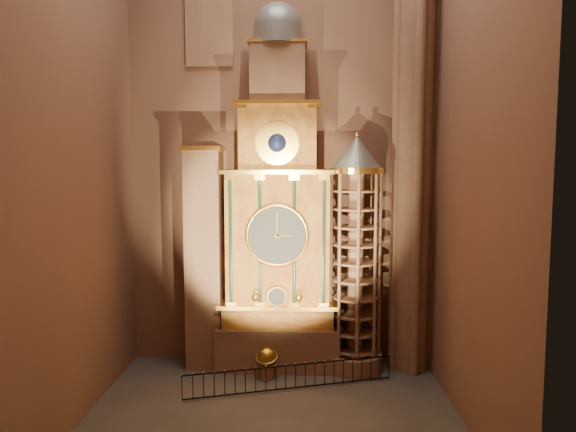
{
  "coord_description": "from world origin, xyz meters",
  "views": [
    {
      "loc": [
        1.13,
        -18.2,
        9.23
      ],
      "look_at": [
        0.51,
        3.0,
        7.24
      ],
      "focal_mm": 32.0,
      "sensor_mm": 36.0,
      "label": 1
    }
  ],
  "objects_px": {
    "portrait_tower": "(204,257)",
    "celestial_globe": "(267,360)",
    "iron_railing": "(291,377)",
    "stair_turret": "(355,256)",
    "astronomical_clock": "(278,224)"
  },
  "relations": [
    {
      "from": "celestial_globe",
      "to": "astronomical_clock",
      "type": "bearing_deg",
      "value": 73.09
    },
    {
      "from": "portrait_tower",
      "to": "iron_railing",
      "type": "xyz_separation_m",
      "value": [
        4.04,
        -2.59,
        -4.59
      ]
    },
    {
      "from": "stair_turret",
      "to": "portrait_tower",
      "type": "bearing_deg",
      "value": 177.67
    },
    {
      "from": "astronomical_clock",
      "to": "iron_railing",
      "type": "xyz_separation_m",
      "value": [
        0.64,
        -2.57,
        -6.12
      ]
    },
    {
      "from": "astronomical_clock",
      "to": "celestial_globe",
      "type": "distance_m",
      "value": 6.03
    },
    {
      "from": "portrait_tower",
      "to": "stair_turret",
      "type": "bearing_deg",
      "value": -2.33
    },
    {
      "from": "stair_turret",
      "to": "celestial_globe",
      "type": "xyz_separation_m",
      "value": [
        -3.94,
        -1.18,
        -4.43
      ]
    },
    {
      "from": "celestial_globe",
      "to": "iron_railing",
      "type": "bearing_deg",
      "value": -46.27
    },
    {
      "from": "portrait_tower",
      "to": "celestial_globe",
      "type": "height_order",
      "value": "portrait_tower"
    },
    {
      "from": "stair_turret",
      "to": "iron_railing",
      "type": "distance_m",
      "value": 5.97
    },
    {
      "from": "portrait_tower",
      "to": "celestial_globe",
      "type": "distance_m",
      "value": 5.43
    },
    {
      "from": "portrait_tower",
      "to": "celestial_globe",
      "type": "bearing_deg",
      "value": -26.26
    },
    {
      "from": "astronomical_clock",
      "to": "iron_railing",
      "type": "distance_m",
      "value": 6.66
    },
    {
      "from": "portrait_tower",
      "to": "celestial_globe",
      "type": "xyz_separation_m",
      "value": [
        2.96,
        -1.46,
        -4.31
      ]
    },
    {
      "from": "portrait_tower",
      "to": "astronomical_clock",
      "type": "bearing_deg",
      "value": -0.29
    }
  ]
}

